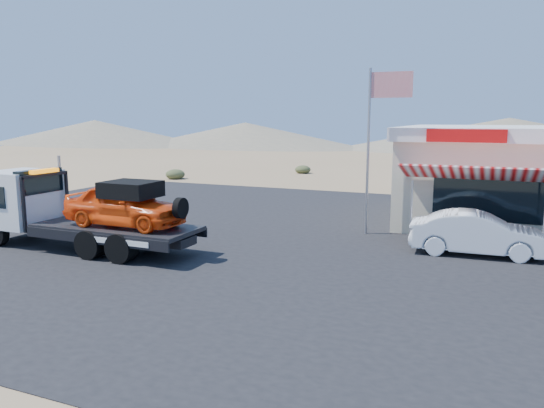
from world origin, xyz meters
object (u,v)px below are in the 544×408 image
object	(u,v)px
tow_truck	(81,207)
white_sedan	(478,234)
flagpole	(375,132)
jerky_store	(536,175)

from	to	relation	value
tow_truck	white_sedan	world-z (taller)	tow_truck
tow_truck	white_sedan	size ratio (longest dim) A/B	1.87
tow_truck	flagpole	world-z (taller)	flagpole
flagpole	tow_truck	bearing A→B (deg)	-144.61
tow_truck	flagpole	distance (m)	10.46
white_sedan	jerky_store	size ratio (longest dim) A/B	0.39
white_sedan	flagpole	size ratio (longest dim) A/B	0.68
jerky_store	tow_truck	bearing A→B (deg)	-143.21
jerky_store	flagpole	size ratio (longest dim) A/B	1.73
tow_truck	white_sedan	bearing A→B (deg)	19.53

